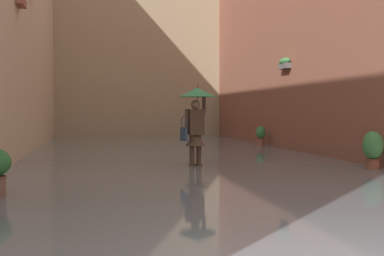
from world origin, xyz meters
name	(u,v)px	position (x,y,z in m)	size (l,w,h in m)	color
ground_plane	(174,159)	(0.00, -10.95, 0.00)	(60.00, 60.00, 0.00)	#605B56
flood_water	(174,157)	(0.00, -10.95, 0.04)	(9.16, 27.90, 0.08)	slate
building_facade_far	(137,27)	(0.00, -22.80, 5.74)	(11.96, 1.80, 11.47)	tan
person_wading	(196,112)	(-0.14, -8.43, 1.35)	(0.90, 0.90, 2.00)	#4C4233
potted_plant_near_left	(373,149)	(-3.87, -6.96, 0.52)	(0.45, 0.45, 0.93)	brown
potted_plant_far_left	(261,136)	(-3.82, -14.35, 0.43)	(0.35, 0.35, 0.80)	#9E563D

